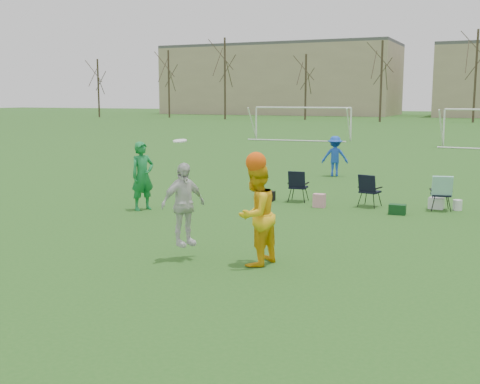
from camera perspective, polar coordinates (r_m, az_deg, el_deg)
The scene contains 7 objects.
ground at distance 10.95m, azimuth -0.54°, elevation -8.06°, with size 260.00×260.00×0.00m, color #25591B.
fielder_green_near at distance 17.37m, azimuth -9.22°, elevation 1.51°, with size 0.71×0.47×1.96m, color #167C39.
fielder_blue at distance 24.81m, azimuth 8.99°, elevation 3.38°, with size 1.06×0.61×1.64m, color blue.
center_contest at distance 11.60m, azimuth -0.67°, elevation -1.72°, with size 2.32×1.30×2.40m.
sideline_setup at distance 17.92m, azimuth 17.93°, elevation 0.11°, with size 8.33×1.67×1.92m.
goal_left at distance 45.84m, azimuth 5.94°, elevation 7.37°, with size 7.39×0.76×2.46m.
tree_line at distance 79.48m, azimuth 21.52°, elevation 9.77°, with size 110.28×3.28×11.40m.
Camera 1 is at (4.38, -9.51, 3.22)m, focal length 45.00 mm.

